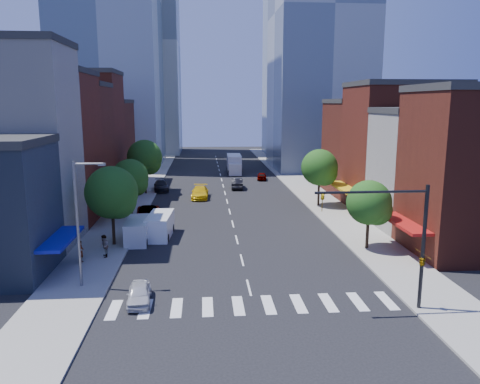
{
  "coord_description": "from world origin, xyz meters",
  "views": [
    {
      "loc": [
        -3.16,
        -31.54,
        13.06
      ],
      "look_at": [
        0.19,
        10.5,
        5.0
      ],
      "focal_mm": 35.0,
      "sensor_mm": 36.0,
      "label": 1
    }
  ],
  "objects_px": {
    "parked_car_front": "(139,294)",
    "taxi": "(200,192)",
    "pedestrian_near": "(81,252)",
    "pedestrian_far": "(104,246)",
    "cargo_van_far": "(160,226)",
    "parked_car_rear": "(161,186)",
    "box_truck": "(234,165)",
    "traffic_car_oncoming": "(237,183)",
    "parked_car_second": "(142,225)",
    "traffic_car_far": "(262,176)",
    "parked_car_third": "(148,213)",
    "cargo_van_near": "(137,231)"
  },
  "relations": [
    {
      "from": "parked_car_second",
      "to": "pedestrian_far",
      "type": "height_order",
      "value": "pedestrian_far"
    },
    {
      "from": "parked_car_front",
      "to": "parked_car_third",
      "type": "bearing_deg",
      "value": 91.17
    },
    {
      "from": "parked_car_rear",
      "to": "cargo_van_near",
      "type": "relative_size",
      "value": 1.03
    },
    {
      "from": "taxi",
      "to": "pedestrian_far",
      "type": "height_order",
      "value": "pedestrian_far"
    },
    {
      "from": "parked_car_front",
      "to": "box_truck",
      "type": "bearing_deg",
      "value": 76.08
    },
    {
      "from": "parked_car_front",
      "to": "traffic_car_oncoming",
      "type": "bearing_deg",
      "value": 73.17
    },
    {
      "from": "pedestrian_far",
      "to": "cargo_van_far",
      "type": "bearing_deg",
      "value": 132.42
    },
    {
      "from": "traffic_car_oncoming",
      "to": "parked_car_rear",
      "type": "bearing_deg",
      "value": 8.15
    },
    {
      "from": "traffic_car_oncoming",
      "to": "pedestrian_far",
      "type": "distance_m",
      "value": 35.15
    },
    {
      "from": "pedestrian_far",
      "to": "pedestrian_near",
      "type": "bearing_deg",
      "value": -68.13
    },
    {
      "from": "parked_car_front",
      "to": "pedestrian_near",
      "type": "height_order",
      "value": "pedestrian_near"
    },
    {
      "from": "pedestrian_near",
      "to": "pedestrian_far",
      "type": "relative_size",
      "value": 0.96
    },
    {
      "from": "cargo_van_near",
      "to": "traffic_car_far",
      "type": "distance_m",
      "value": 39.02
    },
    {
      "from": "cargo_van_near",
      "to": "pedestrian_far",
      "type": "bearing_deg",
      "value": -115.66
    },
    {
      "from": "parked_car_third",
      "to": "traffic_car_far",
      "type": "bearing_deg",
      "value": 55.67
    },
    {
      "from": "parked_car_front",
      "to": "taxi",
      "type": "height_order",
      "value": "taxi"
    },
    {
      "from": "parked_car_front",
      "to": "parked_car_rear",
      "type": "height_order",
      "value": "parked_car_rear"
    },
    {
      "from": "parked_car_front",
      "to": "parked_car_third",
      "type": "relative_size",
      "value": 0.68
    },
    {
      "from": "parked_car_front",
      "to": "pedestrian_far",
      "type": "height_order",
      "value": "pedestrian_far"
    },
    {
      "from": "parked_car_front",
      "to": "cargo_van_near",
      "type": "bearing_deg",
      "value": 94.17
    },
    {
      "from": "parked_car_third",
      "to": "box_truck",
      "type": "height_order",
      "value": "box_truck"
    },
    {
      "from": "traffic_car_oncoming",
      "to": "box_truck",
      "type": "distance_m",
      "value": 16.25
    },
    {
      "from": "taxi",
      "to": "cargo_van_near",
      "type": "bearing_deg",
      "value": -103.5
    },
    {
      "from": "cargo_van_near",
      "to": "cargo_van_far",
      "type": "bearing_deg",
      "value": 34.64
    },
    {
      "from": "taxi",
      "to": "parked_car_second",
      "type": "bearing_deg",
      "value": -106.77
    },
    {
      "from": "parked_car_rear",
      "to": "traffic_car_oncoming",
      "type": "distance_m",
      "value": 11.59
    },
    {
      "from": "cargo_van_far",
      "to": "parked_car_front",
      "type": "bearing_deg",
      "value": -85.75
    },
    {
      "from": "parked_car_front",
      "to": "cargo_van_far",
      "type": "relative_size",
      "value": 0.68
    },
    {
      "from": "box_truck",
      "to": "pedestrian_near",
      "type": "height_order",
      "value": "box_truck"
    },
    {
      "from": "cargo_van_near",
      "to": "box_truck",
      "type": "distance_m",
      "value": 45.43
    },
    {
      "from": "cargo_van_near",
      "to": "traffic_car_far",
      "type": "relative_size",
      "value": 1.35
    },
    {
      "from": "parked_car_rear",
      "to": "traffic_car_oncoming",
      "type": "bearing_deg",
      "value": -1.14
    },
    {
      "from": "cargo_van_far",
      "to": "pedestrian_near",
      "type": "height_order",
      "value": "cargo_van_far"
    },
    {
      "from": "parked_car_rear",
      "to": "traffic_car_far",
      "type": "relative_size",
      "value": 1.39
    },
    {
      "from": "cargo_van_far",
      "to": "traffic_car_oncoming",
      "type": "bearing_deg",
      "value": 74.08
    },
    {
      "from": "parked_car_front",
      "to": "parked_car_rear",
      "type": "relative_size",
      "value": 0.71
    },
    {
      "from": "parked_car_rear",
      "to": "pedestrian_near",
      "type": "height_order",
      "value": "pedestrian_near"
    },
    {
      "from": "parked_car_rear",
      "to": "box_truck",
      "type": "height_order",
      "value": "box_truck"
    },
    {
      "from": "taxi",
      "to": "box_truck",
      "type": "xyz_separation_m",
      "value": [
        6.36,
        23.31,
        0.78
      ]
    },
    {
      "from": "parked_car_rear",
      "to": "taxi",
      "type": "xyz_separation_m",
      "value": [
        5.85,
        -6.06,
        0.04
      ]
    },
    {
      "from": "pedestrian_far",
      "to": "parked_car_front",
      "type": "bearing_deg",
      "value": 9.72
    },
    {
      "from": "parked_car_second",
      "to": "parked_car_third",
      "type": "bearing_deg",
      "value": 92.53
    },
    {
      "from": "parked_car_second",
      "to": "box_truck",
      "type": "xyz_separation_m",
      "value": [
        12.21,
        40.08,
        0.89
      ]
    },
    {
      "from": "parked_car_second",
      "to": "parked_car_rear",
      "type": "relative_size",
      "value": 0.8
    },
    {
      "from": "traffic_car_far",
      "to": "box_truck",
      "type": "distance_m",
      "value": 9.4
    },
    {
      "from": "pedestrian_far",
      "to": "cargo_van_near",
      "type": "bearing_deg",
      "value": 141.77
    },
    {
      "from": "parked_car_front",
      "to": "parked_car_second",
      "type": "height_order",
      "value": "parked_car_second"
    },
    {
      "from": "parked_car_second",
      "to": "cargo_van_far",
      "type": "height_order",
      "value": "cargo_van_far"
    },
    {
      "from": "parked_car_second",
      "to": "traffic_car_oncoming",
      "type": "xyz_separation_m",
      "value": [
        11.55,
        23.87,
        0.12
      ]
    },
    {
      "from": "parked_car_rear",
      "to": "pedestrian_near",
      "type": "bearing_deg",
      "value": -102.83
    }
  ]
}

